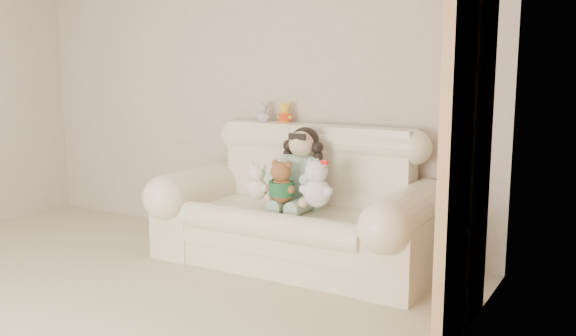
{
  "coord_description": "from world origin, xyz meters",
  "views": [
    {
      "loc": [
        3.06,
        -1.98,
        1.5
      ],
      "look_at": [
        0.81,
        1.9,
        0.75
      ],
      "focal_mm": 39.09,
      "sensor_mm": 36.0,
      "label": 1
    }
  ],
  "objects_px": {
    "sofa": "(295,197)",
    "cream_teddy": "(257,178)",
    "seated_child": "(302,167)",
    "white_cat": "(317,178)",
    "brown_teddy": "(282,178)"
  },
  "relations": [
    {
      "from": "brown_teddy",
      "to": "cream_teddy",
      "type": "bearing_deg",
      "value": 175.7
    },
    {
      "from": "seated_child",
      "to": "white_cat",
      "type": "xyz_separation_m",
      "value": [
        0.24,
        -0.21,
        -0.03
      ]
    },
    {
      "from": "seated_child",
      "to": "brown_teddy",
      "type": "relative_size",
      "value": 1.68
    },
    {
      "from": "cream_teddy",
      "to": "sofa",
      "type": "bearing_deg",
      "value": 38.48
    },
    {
      "from": "brown_teddy",
      "to": "white_cat",
      "type": "relative_size",
      "value": 0.91
    },
    {
      "from": "seated_child",
      "to": "brown_teddy",
      "type": "height_order",
      "value": "seated_child"
    },
    {
      "from": "seated_child",
      "to": "white_cat",
      "type": "height_order",
      "value": "seated_child"
    },
    {
      "from": "sofa",
      "to": "cream_teddy",
      "type": "bearing_deg",
      "value": -149.37
    },
    {
      "from": "seated_child",
      "to": "brown_teddy",
      "type": "distance_m",
      "value": 0.24
    },
    {
      "from": "sofa",
      "to": "white_cat",
      "type": "bearing_deg",
      "value": -27.18
    },
    {
      "from": "seated_child",
      "to": "cream_teddy",
      "type": "bearing_deg",
      "value": -147.27
    },
    {
      "from": "sofa",
      "to": "brown_teddy",
      "type": "xyz_separation_m",
      "value": [
        -0.02,
        -0.15,
        0.17
      ]
    },
    {
      "from": "brown_teddy",
      "to": "cream_teddy",
      "type": "height_order",
      "value": "brown_teddy"
    },
    {
      "from": "white_cat",
      "to": "cream_teddy",
      "type": "xyz_separation_m",
      "value": [
        -0.49,
        -0.01,
        -0.04
      ]
    },
    {
      "from": "seated_child",
      "to": "sofa",
      "type": "bearing_deg",
      "value": -110.82
    }
  ]
}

